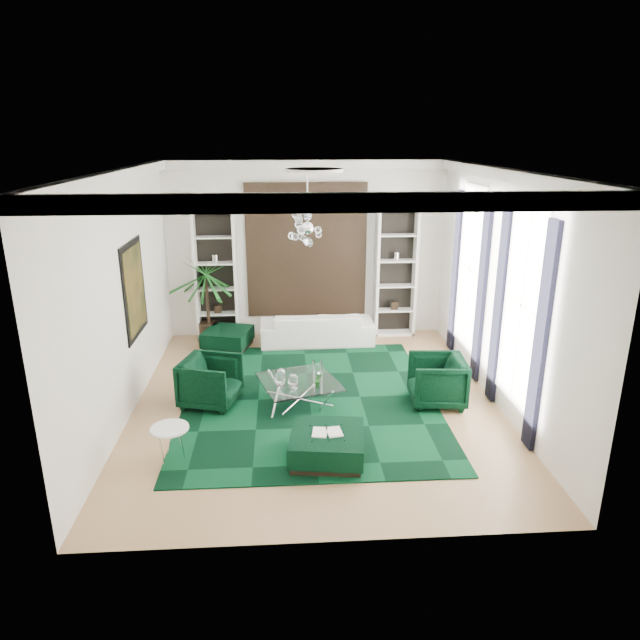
{
  "coord_description": "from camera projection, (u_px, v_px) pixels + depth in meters",
  "views": [
    {
      "loc": [
        -0.51,
        -8.71,
        4.3
      ],
      "look_at": [
        0.1,
        0.5,
        1.28
      ],
      "focal_mm": 32.0,
      "sensor_mm": 36.0,
      "label": 1
    }
  ],
  "objects": [
    {
      "name": "ceiling_medallion",
      "position": [
        314.0,
        170.0,
        8.75
      ],
      "size": [
        0.9,
        0.9,
        0.05
      ],
      "primitive_type": "cylinder",
      "color": "white",
      "rests_on": "ceiling"
    },
    {
      "name": "ceiling",
      "position": [
        315.0,
        169.0,
        8.45
      ],
      "size": [
        6.0,
        7.0,
        0.02
      ],
      "primitive_type": "cube",
      "color": "white",
      "rests_on": "ground"
    },
    {
      "name": "window_far",
      "position": [
        470.0,
        269.0,
        10.65
      ],
      "size": [
        0.03,
        1.1,
        2.9
      ],
      "primitive_type": "cube",
      "color": "white",
      "rests_on": "wall_right"
    },
    {
      "name": "chandelier",
      "position": [
        308.0,
        228.0,
        9.22
      ],
      "size": [
        0.99,
        0.99,
        0.72
      ],
      "primitive_type": null,
      "rotation": [
        0.0,
        0.0,
        -0.29
      ],
      "color": "white",
      "rests_on": "ceiling"
    },
    {
      "name": "crown_molding",
      "position": [
        316.0,
        176.0,
        8.48
      ],
      "size": [
        6.0,
        7.0,
        0.18
      ],
      "primitive_type": null,
      "color": "white",
      "rests_on": "ceiling"
    },
    {
      "name": "armchair_right",
      "position": [
        437.0,
        381.0,
        9.44
      ],
      "size": [
        0.96,
        0.94,
        0.81
      ],
      "primitive_type": "imported",
      "rotation": [
        0.0,
        0.0,
        -1.65
      ],
      "color": "black",
      "rests_on": "floor"
    },
    {
      "name": "ottoman_side",
      "position": [
        228.0,
        339.0,
        11.99
      ],
      "size": [
        1.1,
        1.1,
        0.4
      ],
      "primitive_type": "cube",
      "rotation": [
        0.0,
        0.0,
        -0.26
      ],
      "color": "black",
      "rests_on": "floor"
    },
    {
      "name": "curtain_near_b",
      "position": [
        499.0,
        306.0,
        9.19
      ],
      "size": [
        0.07,
        0.3,
        3.25
      ],
      "primitive_type": "cube",
      "color": "black",
      "rests_on": "floor"
    },
    {
      "name": "book",
      "position": [
        327.0,
        432.0,
        7.8
      ],
      "size": [
        0.42,
        0.28,
        0.03
      ],
      "primitive_type": "cube",
      "color": "white",
      "rests_on": "ottoman_front"
    },
    {
      "name": "window_near",
      "position": [
        522.0,
        305.0,
        8.38
      ],
      "size": [
        0.03,
        1.1,
        2.9
      ],
      "primitive_type": "cube",
      "color": "white",
      "rests_on": "wall_right"
    },
    {
      "name": "rug",
      "position": [
        310.0,
        399.0,
        9.7
      ],
      "size": [
        4.2,
        5.0,
        0.02
      ],
      "primitive_type": "cube",
      "color": "black",
      "rests_on": "floor"
    },
    {
      "name": "table_plant",
      "position": [
        318.0,
        380.0,
        9.17
      ],
      "size": [
        0.15,
        0.14,
        0.24
      ],
      "primitive_type": "imported",
      "rotation": [
        0.0,
        0.0,
        -0.25
      ],
      "color": "#19591E",
      "rests_on": "coffee_table"
    },
    {
      "name": "ottoman_front",
      "position": [
        327.0,
        446.0,
        7.87
      ],
      "size": [
        1.12,
        1.12,
        0.4
      ],
      "primitive_type": "cube",
      "rotation": [
        0.0,
        0.0,
        -0.13
      ],
      "color": "black",
      "rests_on": "floor"
    },
    {
      "name": "shelving_right",
      "position": [
        396.0,
        273.0,
        12.46
      ],
      "size": [
        0.9,
        0.38,
        2.8
      ],
      "primitive_type": null,
      "color": "white",
      "rests_on": "floor"
    },
    {
      "name": "shelving_left",
      "position": [
        216.0,
        276.0,
        12.21
      ],
      "size": [
        0.9,
        0.38,
        2.8
      ],
      "primitive_type": null,
      "color": "white",
      "rests_on": "floor"
    },
    {
      "name": "curtain_far_b",
      "position": [
        455.0,
        272.0,
        11.47
      ],
      "size": [
        0.07,
        0.3,
        3.25
      ],
      "primitive_type": "cube",
      "color": "black",
      "rests_on": "floor"
    },
    {
      "name": "tapestry",
      "position": [
        306.0,
        251.0,
        12.32
      ],
      "size": [
        2.5,
        0.06,
        2.8
      ],
      "primitive_type": "cube",
      "color": "black",
      "rests_on": "wall_back"
    },
    {
      "name": "curtain_near_a",
      "position": [
        541.0,
        340.0,
        7.71
      ],
      "size": [
        0.07,
        0.3,
        3.25
      ],
      "primitive_type": "cube",
      "color": "black",
      "rests_on": "floor"
    },
    {
      "name": "wall_back",
      "position": [
        306.0,
        250.0,
        12.37
      ],
      "size": [
        6.0,
        0.02,
        3.8
      ],
      "primitive_type": "cube",
      "color": "silver",
      "rests_on": "ground"
    },
    {
      "name": "armchair_left",
      "position": [
        211.0,
        381.0,
        9.41
      ],
      "size": [
        1.09,
        1.08,
        0.81
      ],
      "primitive_type": "imported",
      "rotation": [
        0.0,
        0.0,
        1.3
      ],
      "color": "black",
      "rests_on": "floor"
    },
    {
      "name": "wall_left",
      "position": [
        123.0,
        296.0,
        8.85
      ],
      "size": [
        0.02,
        7.0,
        3.8
      ],
      "primitive_type": "cube",
      "color": "silver",
      "rests_on": "ground"
    },
    {
      "name": "painting",
      "position": [
        135.0,
        289.0,
        9.44
      ],
      "size": [
        0.04,
        1.3,
        1.6
      ],
      "primitive_type": "cube",
      "color": "black",
      "rests_on": "wall_left"
    },
    {
      "name": "sofa",
      "position": [
        317.0,
        327.0,
        12.22
      ],
      "size": [
        2.42,
        1.0,
        0.7
      ],
      "primitive_type": "imported",
      "rotation": [
        0.0,
        0.0,
        3.17
      ],
      "color": "white",
      "rests_on": "floor"
    },
    {
      "name": "wall_right",
      "position": [
        501.0,
        290.0,
        9.23
      ],
      "size": [
        0.02,
        7.0,
        3.8
      ],
      "primitive_type": "cube",
      "color": "silver",
      "rests_on": "ground"
    },
    {
      "name": "curtain_far_a",
      "position": [
        481.0,
        293.0,
        9.99
      ],
      "size": [
        0.07,
        0.3,
        3.25
      ],
      "primitive_type": "cube",
      "color": "black",
      "rests_on": "floor"
    },
    {
      "name": "coffee_table",
      "position": [
        299.0,
        392.0,
        9.49
      ],
      "size": [
        1.5,
        1.5,
        0.41
      ],
      "primitive_type": null,
      "rotation": [
        0.0,
        0.0,
        0.29
      ],
      "color": "white",
      "rests_on": "floor"
    },
    {
      "name": "floor",
      "position": [
        316.0,
        402.0,
        9.64
      ],
      "size": [
        6.0,
        7.0,
        0.02
      ],
      "primitive_type": "cube",
      "color": "tan",
      "rests_on": "ground"
    },
    {
      "name": "wall_front",
      "position": [
        336.0,
        385.0,
        5.71
      ],
      "size": [
        6.0,
        0.02,
        3.8
      ],
      "primitive_type": "cube",
      "color": "silver",
      "rests_on": "ground"
    },
    {
      "name": "palm",
      "position": [
        207.0,
        287.0,
        12.11
      ],
      "size": [
        1.96,
        1.96,
        2.4
      ],
      "primitive_type": null,
      "rotation": [
        0.0,
        0.0,
        -0.39
      ],
      "color": "#19591E",
      "rests_on": "floor"
    },
    {
      "name": "side_table",
      "position": [
        171.0,
        445.0,
        7.8
      ],
      "size": [
        0.64,
        0.64,
        0.5
      ],
      "primitive_type": "cylinder",
      "rotation": [
        0.0,
        0.0,
        -0.26
      ],
      "color": "white",
      "rests_on": "floor"
    }
  ]
}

